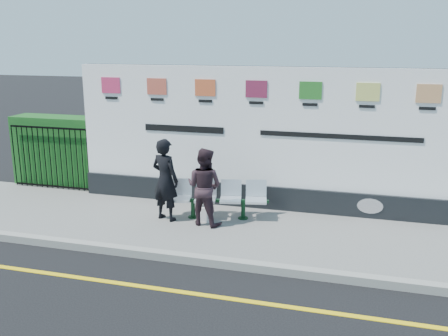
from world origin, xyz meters
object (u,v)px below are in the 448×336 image
Objects in this scene: woman_right at (204,187)px; woman_left at (165,180)px; bench at (218,208)px; billboard at (256,148)px.

woman_left is at bearing 9.34° from woman_right.
bench is at bearing -100.89° from woman_right.
billboard is 4.81× the size of woman_left.
woman_right is at bearing -119.05° from billboard.
billboard is at bearing -122.80° from woman_left.
bench is at bearing -142.82° from woman_left.
bench is (-0.58, -0.94, -1.09)m from billboard.
billboard is 1.55m from bench.
billboard reaches higher than bench.
woman_left is (-0.99, -0.35, 0.62)m from bench.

